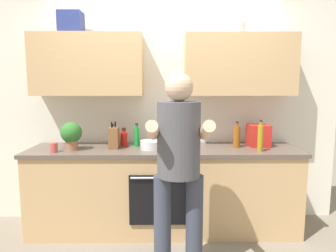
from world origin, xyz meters
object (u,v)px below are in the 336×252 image
(bottle_hotsauce, at_px, (124,138))
(potted_herb, at_px, (71,134))
(cup_ceramic, at_px, (54,148))
(knife_block, at_px, (114,138))
(bottle_juice, at_px, (113,137))
(bottle_syrup, at_px, (237,136))
(mixing_bowl, at_px, (151,145))
(bottle_oil, at_px, (260,138))
(grocery_bag_crisps, at_px, (258,136))
(person_standing, at_px, (179,160))
(bottle_soda, at_px, (137,136))

(bottle_hotsauce, relative_size, potted_herb, 0.68)
(cup_ceramic, height_order, knife_block, knife_block)
(bottle_juice, distance_m, knife_block, 0.15)
(bottle_syrup, xyz_separation_m, mixing_bowl, (-0.91, -0.07, -0.07))
(bottle_oil, xyz_separation_m, grocery_bag_crisps, (0.06, 0.26, -0.02))
(bottle_syrup, bearing_deg, person_standing, -127.96)
(mixing_bowl, bearing_deg, person_standing, -71.74)
(bottle_hotsauce, distance_m, mixing_bowl, 0.35)
(mixing_bowl, height_order, potted_herb, potted_herb)
(cup_ceramic, height_order, mixing_bowl, cup_ceramic)
(bottle_soda, height_order, grocery_bag_crisps, bottle_soda)
(bottle_hotsauce, xyz_separation_m, potted_herb, (-0.51, -0.20, 0.08))
(bottle_syrup, bearing_deg, bottle_oil, -46.14)
(bottle_soda, bearing_deg, bottle_hotsauce, 174.72)
(person_standing, xyz_separation_m, bottle_juice, (-0.68, 0.94, 0.02))
(bottle_oil, distance_m, mixing_bowl, 1.11)
(knife_block, bearing_deg, bottle_syrup, 1.79)
(bottle_juice, height_order, knife_block, knife_block)
(bottle_juice, bearing_deg, mixing_bowl, -22.36)
(person_standing, bearing_deg, bottle_soda, 114.27)
(cup_ceramic, distance_m, knife_block, 0.60)
(bottle_juice, relative_size, potted_herb, 0.82)
(person_standing, height_order, bottle_juice, person_standing)
(bottle_hotsauce, xyz_separation_m, knife_block, (-0.09, -0.13, 0.03))
(potted_herb, xyz_separation_m, grocery_bag_crisps, (1.97, 0.17, -0.05))
(mixing_bowl, bearing_deg, bottle_oil, -6.42)
(bottle_juice, height_order, bottle_syrup, bottle_syrup)
(bottle_soda, bearing_deg, bottle_oil, -12.27)
(person_standing, bearing_deg, mixing_bowl, 108.26)
(bottle_syrup, relative_size, grocery_bag_crisps, 1.19)
(potted_herb, relative_size, grocery_bag_crisps, 1.23)
(grocery_bag_crisps, bearing_deg, knife_block, -176.34)
(bottle_hotsauce, height_order, cup_ceramic, bottle_hotsauce)
(grocery_bag_crisps, bearing_deg, potted_herb, -175.13)
(mixing_bowl, bearing_deg, knife_block, 175.17)
(bottle_juice, distance_m, grocery_bag_crisps, 1.59)
(bottle_syrup, xyz_separation_m, cup_ceramic, (-1.87, -0.22, -0.07))
(bottle_oil, distance_m, bottle_syrup, 0.27)
(bottle_soda, bearing_deg, mixing_bowl, -43.08)
(mixing_bowl, height_order, grocery_bag_crisps, grocery_bag_crisps)
(knife_block, bearing_deg, grocery_bag_crisps, 3.66)
(bottle_syrup, bearing_deg, potted_herb, -176.37)
(person_standing, xyz_separation_m, bottle_oil, (0.85, 0.64, 0.06))
(bottle_soda, xyz_separation_m, potted_herb, (-0.65, -0.19, 0.06))
(bottle_hotsauce, relative_size, cup_ceramic, 2.09)
(bottle_juice, relative_size, bottle_soda, 0.94)
(bottle_juice, distance_m, potted_herb, 0.44)
(person_standing, xyz_separation_m, mixing_bowl, (-0.25, 0.77, -0.03))
(bottle_soda, bearing_deg, grocery_bag_crisps, -0.78)
(bottle_oil, xyz_separation_m, knife_block, (-1.49, 0.16, -0.03))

